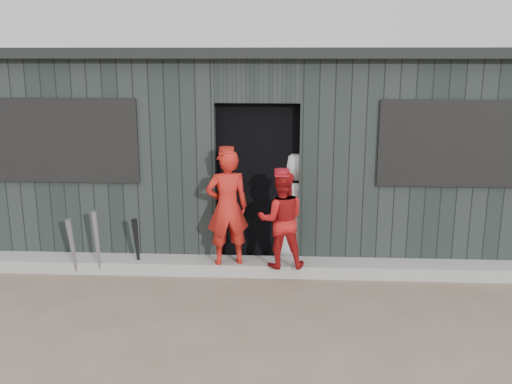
# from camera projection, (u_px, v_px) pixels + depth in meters

# --- Properties ---
(ground) EXTENTS (80.00, 80.00, 0.00)m
(ground) POSITION_uv_depth(u_px,v_px,m) (245.00, 349.00, 5.06)
(ground) COLOR brown
(ground) RESTS_ON ground
(curb) EXTENTS (8.00, 0.36, 0.15)m
(curb) POSITION_uv_depth(u_px,v_px,m) (256.00, 267.00, 6.81)
(curb) COLOR gray
(curb) RESTS_ON ground
(bat_left) EXTENTS (0.07, 0.22, 0.72)m
(bat_left) POSITION_uv_depth(u_px,v_px,m) (73.00, 247.00, 6.63)
(bat_left) COLOR gray
(bat_left) RESTS_ON ground
(bat_mid) EXTENTS (0.07, 0.17, 0.81)m
(bat_mid) POSITION_uv_depth(u_px,v_px,m) (97.00, 243.00, 6.63)
(bat_mid) COLOR gray
(bat_mid) RESTS_ON ground
(bat_right) EXTENTS (0.10, 0.30, 0.71)m
(bat_right) POSITION_uv_depth(u_px,v_px,m) (137.00, 245.00, 6.72)
(bat_right) COLOR black
(bat_right) RESTS_ON ground
(player_red_left) EXTENTS (0.56, 0.45, 1.36)m
(player_red_left) POSITION_uv_depth(u_px,v_px,m) (227.00, 207.00, 6.57)
(player_red_left) COLOR red
(player_red_left) RESTS_ON curb
(player_red_right) EXTENTS (0.57, 0.46, 1.12)m
(player_red_right) POSITION_uv_depth(u_px,v_px,m) (281.00, 220.00, 6.49)
(player_red_right) COLOR #A91415
(player_red_right) RESTS_ON curb
(player_grey_back) EXTENTS (0.77, 0.59, 1.41)m
(player_grey_back) POSITION_uv_depth(u_px,v_px,m) (296.00, 207.00, 7.06)
(player_grey_back) COLOR silver
(player_grey_back) RESTS_ON ground
(dugout) EXTENTS (8.30, 3.30, 2.62)m
(dugout) POSITION_uv_depth(u_px,v_px,m) (262.00, 144.00, 8.16)
(dugout) COLOR black
(dugout) RESTS_ON ground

